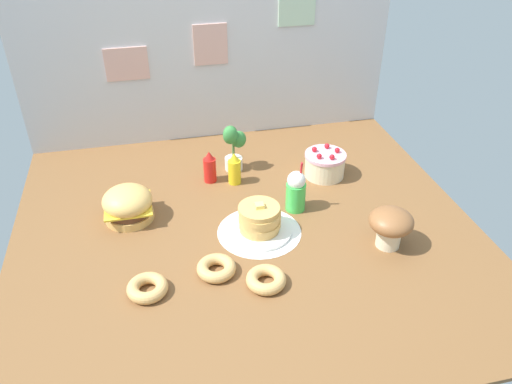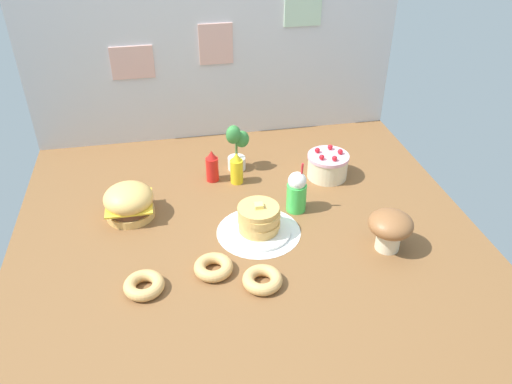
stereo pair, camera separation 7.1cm
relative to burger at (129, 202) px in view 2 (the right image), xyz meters
The scene contains 14 objects.
ground_plane 0.62m from the burger, 21.37° to the right, with size 2.31×2.15×0.02m, color brown.
back_wall 1.11m from the burger, 55.87° to the left, with size 2.31×0.04×1.06m.
doily_mat 0.69m from the burger, 22.69° to the right, with size 0.42×0.42×0.00m, color white.
burger is the anchor object (origin of this frame).
pancake_stack 0.68m from the burger, 22.73° to the right, with size 0.33×0.33×0.17m.
layer_cake 1.14m from the burger, ahead, with size 0.24×0.24×0.17m.
ketchup_bottle 0.53m from the burger, 30.16° to the left, with size 0.07×0.07×0.19m.
mustard_bottle 0.63m from the burger, 20.14° to the left, with size 0.07×0.07×0.19m.
cream_soda_cup 0.87m from the burger, ahead, with size 0.11×0.11×0.29m.
donut_pink_glaze 0.57m from the burger, 83.61° to the right, with size 0.18×0.18×0.05m.
donut_chocolate 0.63m from the burger, 53.86° to the right, with size 0.18×0.18×0.05m.
donut_vanilla 0.85m from the burger, 47.84° to the right, with size 0.18×0.18×0.05m.
potted_plant 0.72m from the burger, 30.60° to the left, with size 0.14×0.12×0.29m.
mushroom_stool 1.31m from the burger, 22.48° to the right, with size 0.21×0.21×0.20m.
Camera 2 is at (-0.34, -2.01, 1.58)m, focal length 35.75 mm.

